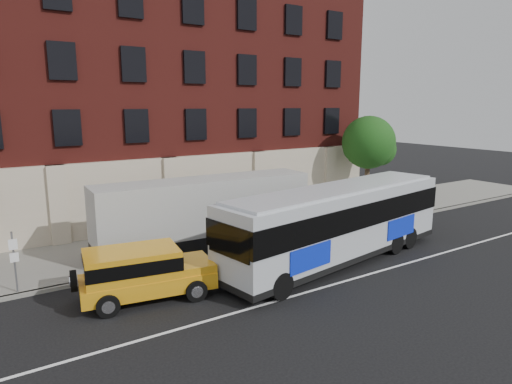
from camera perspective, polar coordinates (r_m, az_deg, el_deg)
ground at (r=16.86m, az=5.31°, el=-13.81°), size 120.00×120.00×0.00m
sidewalk at (r=24.08m, az=-8.11°, el=-5.95°), size 60.00×6.00×0.15m
kerb at (r=21.51m, az=-4.70°, el=-7.97°), size 60.00×0.25×0.15m
lane_line at (r=17.22m, az=4.25°, el=-13.22°), size 60.00×0.12×0.01m
building at (r=30.42m, az=-14.95°, el=11.66°), size 30.00×12.10×15.00m
sign_pole at (r=18.99m, az=-28.42°, el=-7.55°), size 0.30×0.20×2.50m
street_tree at (r=31.62m, az=14.22°, el=5.89°), size 3.60×3.60×6.20m
city_bus at (r=20.61m, az=10.46°, el=-3.61°), size 12.96×4.64×3.48m
yellow_suv at (r=17.15m, az=-14.43°, el=-9.66°), size 5.21×2.80×1.94m
shipping_container at (r=22.02m, az=-6.40°, el=-2.96°), size 10.79×2.60×3.57m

